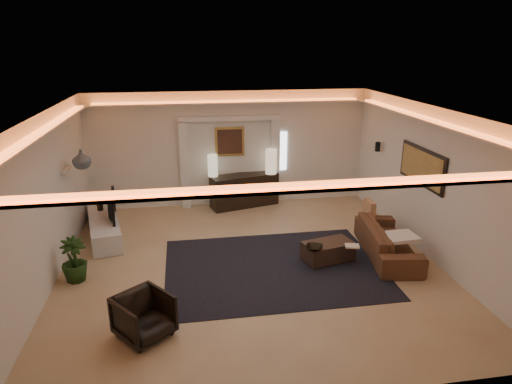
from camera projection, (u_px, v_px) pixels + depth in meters
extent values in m
plane|color=tan|center=(251.00, 264.00, 8.57)|extent=(7.00, 7.00, 0.00)
plane|color=white|center=(250.00, 112.00, 7.64)|extent=(7.00, 7.00, 0.00)
plane|color=silver|center=(230.00, 149.00, 11.38)|extent=(7.00, 0.00, 7.00)
plane|color=silver|center=(299.00, 295.00, 4.83)|extent=(7.00, 0.00, 7.00)
plane|color=silver|center=(45.00, 203.00, 7.57)|extent=(0.00, 7.00, 7.00)
plane|color=silver|center=(430.00, 183.00, 8.64)|extent=(0.00, 7.00, 7.00)
cube|color=silver|center=(250.00, 128.00, 7.73)|extent=(7.00, 7.00, 0.04)
cube|color=white|center=(282.00, 151.00, 11.60)|extent=(0.25, 0.03, 1.00)
cube|color=black|center=(273.00, 267.00, 8.44)|extent=(4.00, 3.00, 0.01)
cube|color=silver|center=(185.00, 165.00, 11.22)|extent=(0.22, 0.20, 2.20)
cube|color=silver|center=(275.00, 162.00, 11.57)|extent=(0.22, 0.20, 2.20)
cube|color=silver|center=(230.00, 118.00, 11.03)|extent=(2.52, 0.20, 0.12)
cube|color=tan|center=(230.00, 142.00, 11.29)|extent=(0.74, 0.04, 0.74)
cube|color=#4C2D1E|center=(230.00, 142.00, 11.26)|extent=(0.62, 0.02, 0.62)
cube|color=black|center=(422.00, 167.00, 8.84)|extent=(0.04, 1.64, 0.74)
cube|color=tan|center=(421.00, 167.00, 8.83)|extent=(0.02, 1.50, 0.62)
cylinder|color=black|center=(378.00, 147.00, 10.61)|extent=(0.12, 0.12, 0.22)
cube|color=silver|center=(67.00, 169.00, 8.82)|extent=(0.10, 0.55, 0.04)
cube|color=black|center=(244.00, 191.00, 11.53)|extent=(1.80, 0.97, 0.86)
cylinder|color=beige|center=(213.00, 166.00, 11.19)|extent=(0.26, 0.26, 0.55)
cylinder|color=beige|center=(271.00, 164.00, 11.42)|extent=(0.37, 0.37, 0.63)
cube|color=silver|center=(104.00, 226.00, 9.78)|extent=(1.04, 2.37, 0.43)
imported|color=black|center=(108.00, 205.00, 9.51)|extent=(1.02, 0.25, 0.58)
cylinder|color=black|center=(99.00, 202.00, 10.03)|extent=(0.15, 0.15, 0.36)
imported|color=#3D4A4F|center=(81.00, 159.00, 8.77)|extent=(0.41, 0.41, 0.37)
imported|color=black|center=(74.00, 260.00, 7.87)|extent=(0.62, 0.62, 0.80)
imported|color=brown|center=(388.00, 241.00, 8.86)|extent=(2.21, 1.12, 0.62)
cube|color=beige|center=(400.00, 237.00, 8.45)|extent=(0.64, 0.53, 0.07)
cube|color=tan|center=(369.00, 210.00, 9.81)|extent=(0.14, 0.41, 0.41)
cube|color=black|center=(328.00, 251.00, 8.67)|extent=(1.04, 0.73, 0.35)
imported|color=black|center=(314.00, 246.00, 8.29)|extent=(0.41, 0.41, 0.08)
cube|color=beige|center=(352.00, 245.00, 8.41)|extent=(0.30, 0.25, 0.03)
imported|color=black|center=(144.00, 316.00, 6.39)|extent=(0.99, 0.99, 0.65)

